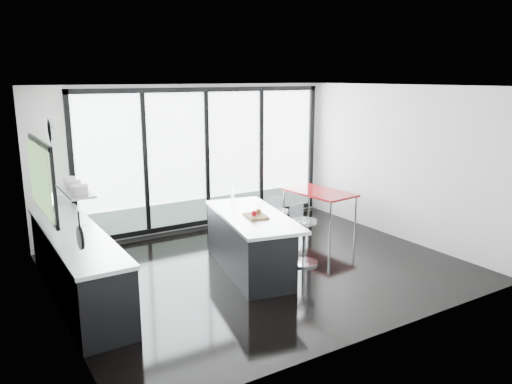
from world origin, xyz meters
TOP-DOWN VIEW (x-y plane):
  - floor at (0.00, 0.00)m, footprint 6.00×5.00m
  - ceiling at (0.00, 0.00)m, footprint 6.00×5.00m
  - wall_back at (0.27, 2.47)m, footprint 6.00×0.09m
  - wall_front at (0.00, -2.50)m, footprint 6.00×0.00m
  - wall_left at (-2.97, 0.27)m, footprint 0.26×5.00m
  - wall_right at (3.00, 0.00)m, footprint 0.00×5.00m
  - counter_cabinets at (-2.67, 0.40)m, footprint 0.69×3.24m
  - island at (-0.21, 0.02)m, footprint 1.34×2.32m
  - bar_stool_near at (0.68, -0.22)m, footprint 0.58×0.58m
  - bar_stool_far at (0.82, 0.72)m, footprint 0.42×0.42m
  - red_table at (2.10, 1.18)m, footprint 0.94×1.47m

SIDE VIEW (x-z plane):
  - floor at x=0.00m, z-range 0.00..0.00m
  - bar_stool_far at x=0.82m, z-range 0.00..0.66m
  - bar_stool_near at x=0.68m, z-range 0.00..0.73m
  - red_table at x=2.10m, z-range 0.00..0.75m
  - island at x=-0.21m, z-range -0.13..1.03m
  - counter_cabinets at x=-2.67m, z-range -0.22..1.14m
  - wall_back at x=0.27m, z-range -0.13..2.67m
  - wall_front at x=0.00m, z-range 0.00..2.80m
  - wall_right at x=3.00m, z-range 0.00..2.80m
  - wall_left at x=-2.97m, z-range 0.16..2.96m
  - ceiling at x=0.00m, z-range 2.80..2.80m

